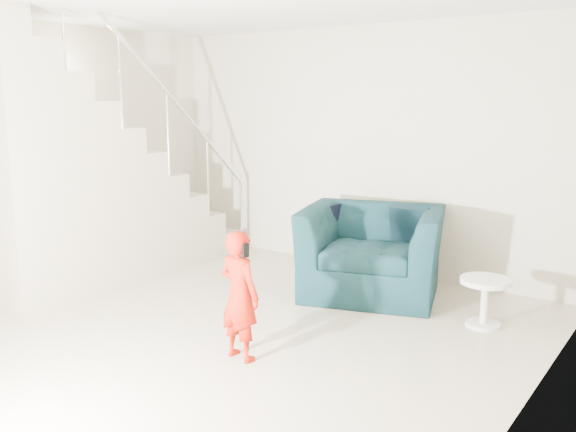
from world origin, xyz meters
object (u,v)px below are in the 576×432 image
Objects in this scene: armchair at (372,251)px; staircase at (83,193)px; toddler at (240,295)px; side_table at (485,294)px.

staircase reaches higher than armchair.
toddler is 2.32× the size of side_table.
toddler reaches higher than armchair.
side_table is 4.06m from staircase.
armchair is 1.35× the size of toddler.
armchair is at bearing 27.92° from staircase.
armchair is 3.13× the size of side_table.
staircase is (-2.57, 0.55, 0.46)m from toddler.
staircase is (-3.84, -1.16, 0.66)m from side_table.
side_table is 0.12× the size of staircase.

